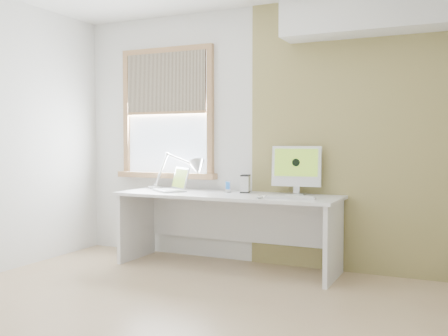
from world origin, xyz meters
The scene contains 12 objects.
room centered at (0.00, 0.00, 1.30)m, with size 4.04×3.54×2.64m.
accent_wall centered at (1.00, 1.74, 1.30)m, with size 2.00×0.02×2.60m, color #9B8C4C.
soffit centered at (1.20, 1.57, 2.40)m, with size 1.60×0.40×0.42m, color white.
window centered at (-1.00, 1.71, 1.54)m, with size 1.20×0.14×1.42m.
desk centered at (-0.13, 1.44, 0.53)m, with size 2.20×0.70×0.73m.
desk_lamp centered at (-0.69, 1.65, 0.94)m, with size 0.71×0.33×0.39m.
laptop centered at (-0.74, 1.41, 0.79)m, with size 0.44×0.43×0.24m.
phone_dock centered at (-0.17, 1.50, 0.76)m, with size 0.07×0.07×0.12m.
external_drive centered at (-0.01, 1.58, 0.82)m, with size 0.11×0.15×0.18m.
imac centered at (0.51, 1.61, 0.99)m, with size 0.48×0.17×0.46m.
keyboard centered at (0.56, 1.24, 0.74)m, with size 0.46×0.19×0.02m.
mouse centered at (0.31, 1.13, 0.74)m, with size 0.06×0.10×0.03m, color white.
Camera 1 is at (1.96, -3.16, 1.24)m, focal length 41.49 mm.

